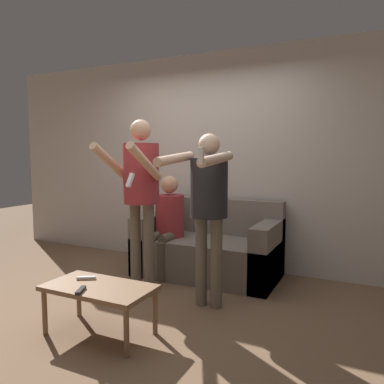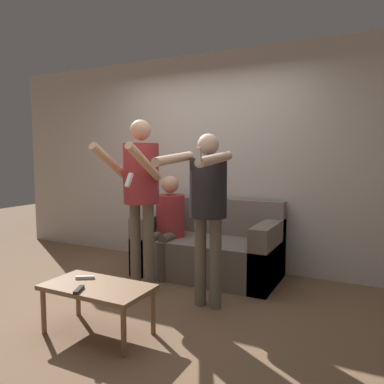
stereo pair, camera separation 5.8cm
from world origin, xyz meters
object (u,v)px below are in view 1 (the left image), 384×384
object	(u,v)px
couch	(208,250)
person_standing_left	(141,185)
person_standing_right	(208,198)
remote_near	(81,290)
remote_far	(86,278)
coffee_table	(99,291)
person_seated	(168,220)

from	to	relation	value
couch	person_standing_left	distance (m)	1.25
person_standing_right	remote_near	distance (m)	1.34
couch	remote_far	xyz separation A→B (m)	(-0.38, -1.67, 0.10)
couch	remote_far	bearing A→B (deg)	-102.87
coffee_table	remote_near	bearing A→B (deg)	-101.88
person_standing_left	remote_far	size ratio (longest dim) A/B	12.09
coffee_table	remote_far	size ratio (longest dim) A/B	5.92
couch	person_standing_right	world-z (taller)	person_standing_right
coffee_table	remote_near	size ratio (longest dim) A/B	5.71
remote_near	coffee_table	bearing A→B (deg)	78.12
person_standing_right	remote_near	world-z (taller)	person_standing_right
person_standing_left	coffee_table	bearing A→B (deg)	-78.20
coffee_table	person_standing_right	bearing A→B (deg)	57.33
person_standing_left	coffee_table	xyz separation A→B (m)	(0.18, -0.88, -0.78)
person_standing_left	remote_near	world-z (taller)	person_standing_left
person_seated	couch	bearing A→B (deg)	21.68
remote_far	person_standing_left	bearing A→B (deg)	89.14
couch	coffee_table	bearing A→B (deg)	-96.11
person_standing_left	person_standing_right	world-z (taller)	person_standing_left
remote_far	remote_near	bearing A→B (deg)	-56.37
person_standing_left	person_standing_right	xyz separation A→B (m)	(0.74, -0.01, -0.10)
person_standing_right	person_standing_left	bearing A→B (deg)	179.33
person_seated	coffee_table	xyz separation A→B (m)	(0.26, -1.56, -0.31)
person_standing_left	remote_near	distance (m)	1.28
person_standing_left	person_seated	world-z (taller)	person_standing_left
couch	remote_far	size ratio (longest dim) A/B	11.21
person_standing_right	remote_far	distance (m)	1.26
couch	person_seated	distance (m)	0.60
couch	remote_near	distance (m)	1.92
person_standing_right	remote_near	xyz separation A→B (m)	(-0.59, -1.03, -0.62)
person_seated	person_standing_right	bearing A→B (deg)	-40.20
remote_near	person_standing_left	bearing A→B (deg)	98.05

